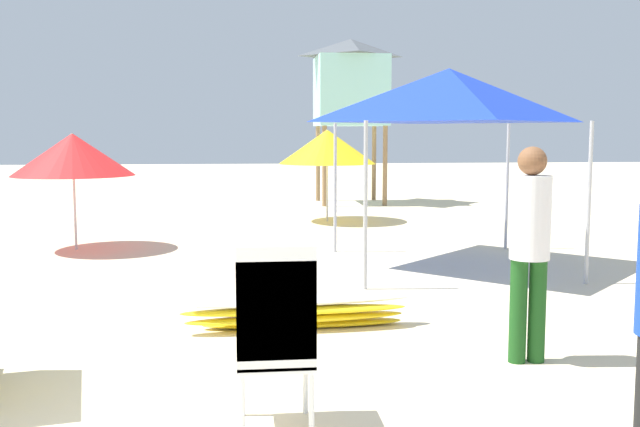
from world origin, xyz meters
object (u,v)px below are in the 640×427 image
object	(u,v)px
lifeguard_tower	(351,83)
beach_umbrella_left	(327,147)
beach_umbrella_mid	(73,155)
stacked_plastic_chairs	(276,324)
surfboard_pile	(300,312)
popup_canopy	(449,96)
lifeguard_near_right	(530,239)

from	to	relation	value
lifeguard_tower	beach_umbrella_left	xyz separation A→B (m)	(-1.09, -3.99, -1.60)
beach_umbrella_mid	stacked_plastic_chairs	bearing A→B (deg)	-69.53
stacked_plastic_chairs	surfboard_pile	size ratio (longest dim) A/B	0.52
stacked_plastic_chairs	popup_canopy	bearing A→B (deg)	64.27
beach_umbrella_left	beach_umbrella_mid	world-z (taller)	beach_umbrella_left
lifeguard_tower	beach_umbrella_left	world-z (taller)	lifeguard_tower
popup_canopy	lifeguard_tower	world-z (taller)	lifeguard_tower
beach_umbrella_left	beach_umbrella_mid	xyz separation A→B (m)	(-4.45, -3.30, -0.05)
surfboard_pile	beach_umbrella_mid	distance (m)	6.22
stacked_plastic_chairs	lifeguard_near_right	world-z (taller)	lifeguard_near_right
stacked_plastic_chairs	lifeguard_near_right	distance (m)	2.45
lifeguard_near_right	lifeguard_tower	size ratio (longest dim) A/B	0.41
beach_umbrella_left	lifeguard_near_right	bearing A→B (deg)	-87.13
lifeguard_near_right	beach_umbrella_left	distance (m)	9.69
lifeguard_tower	beach_umbrella_left	bearing A→B (deg)	-105.33
surfboard_pile	lifeguard_tower	xyz separation A→B (m)	(2.37, 12.46, 3.01)
stacked_plastic_chairs	beach_umbrella_left	size ratio (longest dim) A/B	0.59
surfboard_pile	lifeguard_tower	distance (m)	13.03
surfboard_pile	lifeguard_tower	size ratio (longest dim) A/B	0.53
stacked_plastic_chairs	lifeguard_near_right	xyz separation A→B (m)	(2.10, 1.21, 0.32)
stacked_plastic_chairs	beach_umbrella_left	world-z (taller)	beach_umbrella_left
surfboard_pile	popup_canopy	size ratio (longest dim) A/B	0.81
stacked_plastic_chairs	lifeguard_tower	bearing A→B (deg)	79.65
surfboard_pile	lifeguard_tower	world-z (taller)	lifeguard_tower
stacked_plastic_chairs	lifeguard_tower	world-z (taller)	lifeguard_tower
surfboard_pile	beach_umbrella_left	bearing A→B (deg)	81.46
beach_umbrella_left	beach_umbrella_mid	bearing A→B (deg)	-143.45
lifeguard_near_right	popup_canopy	distance (m)	4.54
popup_canopy	beach_umbrella_mid	world-z (taller)	popup_canopy
surfboard_pile	popup_canopy	bearing A→B (deg)	53.42
surfboard_pile	lifeguard_tower	bearing A→B (deg)	79.25
lifeguard_tower	beach_umbrella_left	distance (m)	4.44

